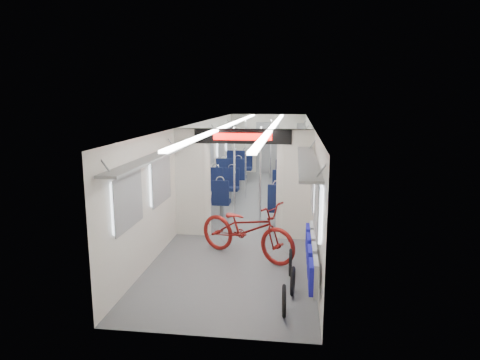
% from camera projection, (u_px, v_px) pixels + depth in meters
% --- Properties ---
extents(carriage, '(12.00, 12.02, 2.31)m').
position_uv_depth(carriage, '(252.00, 156.00, 10.63)').
color(carriage, '#515456').
rests_on(carriage, ground).
extents(bicycle, '(2.15, 1.61, 1.08)m').
position_uv_depth(bicycle, '(247.00, 229.00, 7.90)').
color(bicycle, maroon).
rests_on(bicycle, ground).
extents(flip_bench, '(0.12, 2.07, 0.48)m').
position_uv_depth(flip_bench, '(311.00, 255.00, 6.50)').
color(flip_bench, gray).
rests_on(flip_bench, carriage).
extents(bike_hoop_a, '(0.07, 0.45, 0.45)m').
position_uv_depth(bike_hoop_a, '(284.00, 302.00, 5.79)').
color(bike_hoop_a, black).
rests_on(bike_hoop_a, ground).
extents(bike_hoop_b, '(0.09, 0.45, 0.45)m').
position_uv_depth(bike_hoop_b, '(293.00, 283.00, 6.41)').
color(bike_hoop_b, black).
rests_on(bike_hoop_b, ground).
extents(bike_hoop_c, '(0.05, 0.47, 0.47)m').
position_uv_depth(bike_hoop_c, '(290.00, 264.00, 7.11)').
color(bike_hoop_c, black).
rests_on(bike_hoop_c, ground).
extents(seat_bay_near_left, '(0.89, 1.99, 1.07)m').
position_uv_depth(seat_bay_near_left, '(218.00, 190.00, 11.32)').
color(seat_bay_near_left, black).
rests_on(seat_bay_near_left, ground).
extents(seat_bay_near_right, '(0.92, 2.10, 1.11)m').
position_uv_depth(seat_bay_near_right, '(288.00, 195.00, 10.68)').
color(seat_bay_near_right, black).
rests_on(seat_bay_near_right, ground).
extents(seat_bay_far_left, '(0.94, 2.23, 1.15)m').
position_uv_depth(seat_bay_far_left, '(236.00, 168.00, 14.64)').
color(seat_bay_far_left, black).
rests_on(seat_bay_far_left, ground).
extents(seat_bay_far_right, '(0.92, 2.11, 1.11)m').
position_uv_depth(seat_bay_far_right, '(290.00, 169.00, 14.56)').
color(seat_bay_far_right, black).
rests_on(seat_bay_far_right, ground).
extents(stanchion_near_left, '(0.04, 0.04, 2.30)m').
position_uv_depth(stanchion_near_left, '(234.00, 178.00, 9.58)').
color(stanchion_near_left, silver).
rests_on(stanchion_near_left, ground).
extents(stanchion_near_right, '(0.05, 0.05, 2.30)m').
position_uv_depth(stanchion_near_right, '(260.00, 178.00, 9.67)').
color(stanchion_near_right, silver).
rests_on(stanchion_near_right, ground).
extents(stanchion_far_left, '(0.04, 0.04, 2.30)m').
position_uv_depth(stanchion_far_left, '(246.00, 160.00, 12.48)').
color(stanchion_far_left, silver).
rests_on(stanchion_far_left, ground).
extents(stanchion_far_right, '(0.04, 0.04, 2.30)m').
position_uv_depth(stanchion_far_right, '(271.00, 159.00, 12.65)').
color(stanchion_far_right, silver).
rests_on(stanchion_far_right, ground).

